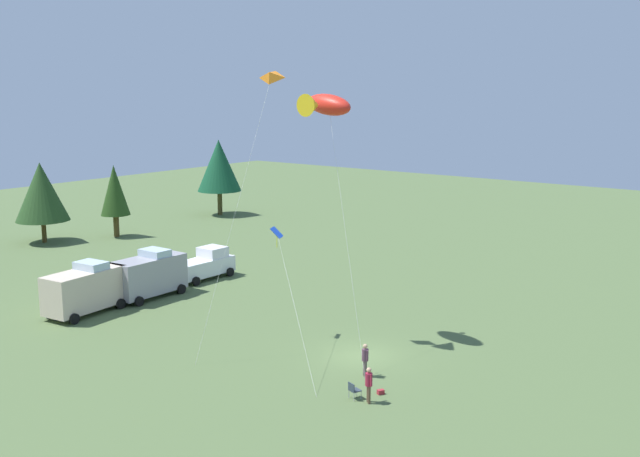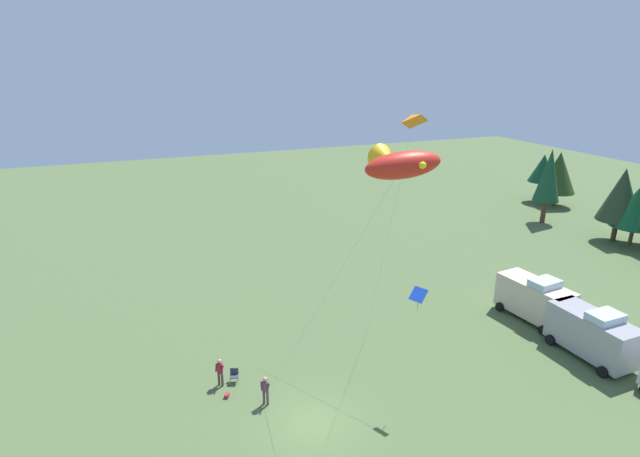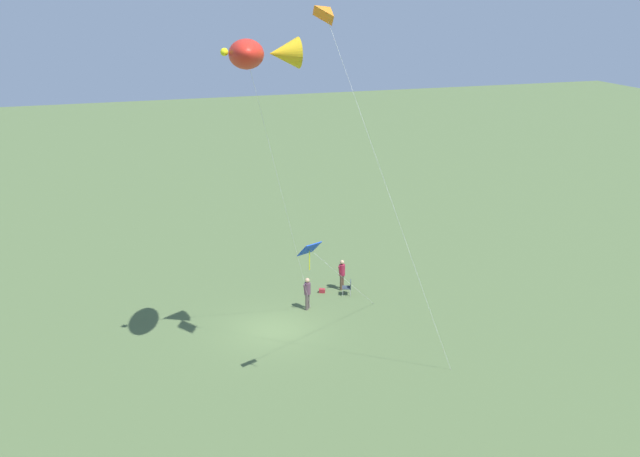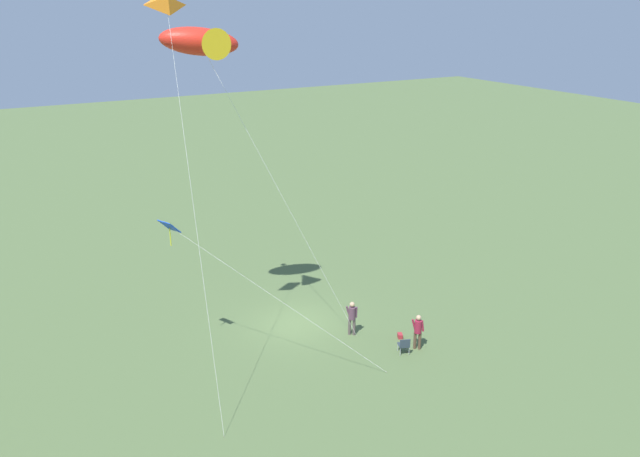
{
  "view_description": "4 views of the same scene",
  "coord_description": "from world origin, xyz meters",
  "views": [
    {
      "loc": [
        -32.51,
        -22.03,
        14.56
      ],
      "look_at": [
        -4.8,
        -0.86,
        7.97
      ],
      "focal_mm": 42.0,
      "sensor_mm": 36.0,
      "label": 1
    },
    {
      "loc": [
        19.91,
        -7.57,
        17.82
      ],
      "look_at": [
        -4.04,
        2.0,
        9.14
      ],
      "focal_mm": 28.0,
      "sensor_mm": 36.0,
      "label": 2
    },
    {
      "loc": [
        8.08,
        32.5,
        16.15
      ],
      "look_at": [
        -1.95,
        1.44,
        5.51
      ],
      "focal_mm": 42.0,
      "sensor_mm": 36.0,
      "label": 3
    },
    {
      "loc": [
        -24.84,
        12.44,
        15.24
      ],
      "look_at": [
        -1.81,
        -0.4,
        5.58
      ],
      "focal_mm": 35.0,
      "sensor_mm": 36.0,
      "label": 4
    }
  ],
  "objects": [
    {
      "name": "ground_plane",
      "position": [
        0.0,
        0.0,
        0.0
      ],
      "size": [
        160.0,
        160.0,
        0.0
      ],
      "primitive_type": "plane",
      "color": "#4D6238"
    },
    {
      "name": "person_kite_flyer",
      "position": [
        -2.32,
        -1.87,
        1.02
      ],
      "size": [
        0.53,
        0.5,
        1.74
      ],
      "rotation": [
        0.0,
        0.0,
        5.57
      ],
      "color": "#534745",
      "rests_on": "ground"
    },
    {
      "name": "folding_chair",
      "position": [
        -5.01,
        -3.02,
        0.49
      ],
      "size": [
        0.62,
        0.62,
        0.82
      ],
      "rotation": [
        0.0,
        0.0,
        5.93
      ],
      "color": "#2C3743",
      "rests_on": "ground"
    },
    {
      "name": "person_spectator",
      "position": [
        -4.92,
        -3.83,
        1.02
      ],
      "size": [
        0.53,
        0.52,
        1.74
      ],
      "rotation": [
        0.0,
        0.0,
        5.54
      ],
      "color": "brown",
      "rests_on": "ground"
    },
    {
      "name": "backpack_on_grass",
      "position": [
        -3.73,
        -3.73,
        0.11
      ],
      "size": [
        0.38,
        0.34,
        0.22
      ],
      "primitive_type": "cube",
      "rotation": [
        0.0,
        0.0,
        5.82
      ],
      "color": "maroon",
      "rests_on": "ground"
    },
    {
      "name": "kite_large_fish",
      "position": [
        1.34,
        3.51,
        13.6
      ],
      "size": [
        5.35,
        7.38,
        14.36
      ],
      "color": "red",
      "rests_on": "ground"
    },
    {
      "name": "kite_diamond_blue",
      "position": [
        -0.27,
        5.67,
        5.99
      ],
      "size": [
        6.33,
        7.86,
        6.54
      ],
      "color": "blue",
      "rests_on": "ground"
    },
    {
      "name": "kite_delta_orange",
      "position": [
        -1.05,
        5.51,
        15.12
      ],
      "size": [
        5.93,
        1.45,
        15.58
      ],
      "color": "orange",
      "rests_on": "ground"
    }
  ]
}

